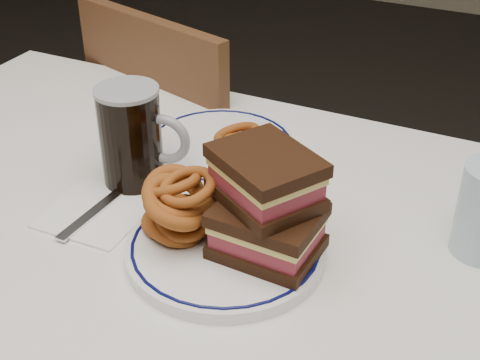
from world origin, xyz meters
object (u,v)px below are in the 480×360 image
at_px(chair_far, 196,171).
at_px(main_plate, 226,248).
at_px(far_plate, 220,146).
at_px(reuben_sandwich, 267,204).
at_px(beer_mug, 133,136).

xyz_separation_m(chair_far, main_plate, (0.36, -0.54, 0.28)).
relative_size(chair_far, main_plate, 3.33).
xyz_separation_m(main_plate, far_plate, (-0.13, 0.24, -0.00)).
distance_m(chair_far, main_plate, 0.71).
height_order(chair_far, main_plate, chair_far).
bearing_deg(main_plate, reuben_sandwich, 18.33).
distance_m(main_plate, reuben_sandwich, 0.09).
bearing_deg(far_plate, main_plate, -61.40).
bearing_deg(beer_mug, main_plate, -26.06).
height_order(main_plate, far_plate, same).
xyz_separation_m(main_plate, beer_mug, (-0.21, 0.10, 0.07)).
bearing_deg(reuben_sandwich, far_plate, 128.98).
distance_m(chair_far, far_plate, 0.47).
xyz_separation_m(chair_far, reuben_sandwich, (0.41, -0.53, 0.35)).
bearing_deg(chair_far, main_plate, -56.77).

